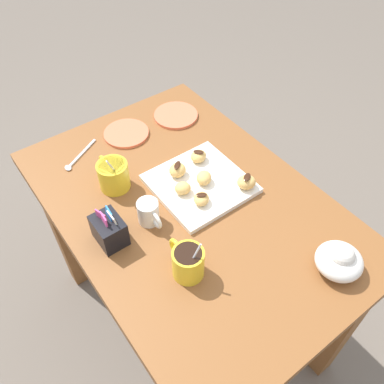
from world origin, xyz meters
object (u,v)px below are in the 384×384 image
(ice_cream_bowl, at_px, (340,260))
(beignet_2, at_px, (178,170))
(sugar_caddy, at_px, (109,230))
(beignet_5, at_px, (201,199))
(dining_table, at_px, (190,233))
(coffee_mug_yellow_left, at_px, (188,262))
(beignet_1, at_px, (204,178))
(coffee_mug_yellow_right, at_px, (113,174))
(saucer_coral_left, at_px, (176,115))
(beignet_4, at_px, (182,188))
(cream_pitcher_white, at_px, (149,212))
(beignet_0, at_px, (198,156))
(saucer_coral_right, at_px, (126,133))
(beignet_3, at_px, (246,182))
(pastry_plate_square, at_px, (200,184))

(ice_cream_bowl, bearing_deg, beignet_2, 15.52)
(sugar_caddy, xyz_separation_m, beignet_5, (-0.05, -0.27, -0.01))
(dining_table, relative_size, coffee_mug_yellow_left, 7.80)
(dining_table, height_order, beignet_5, beignet_5)
(beignet_1, bearing_deg, coffee_mug_yellow_right, 53.47)
(coffee_mug_yellow_left, distance_m, beignet_2, 0.33)
(sugar_caddy, height_order, saucer_coral_left, sugar_caddy)
(beignet_4, relative_size, beignet_5, 0.94)
(beignet_2, relative_size, beignet_5, 1.06)
(beignet_1, distance_m, beignet_4, 0.08)
(cream_pitcher_white, relative_size, beignet_0, 1.95)
(beignet_1, bearing_deg, saucer_coral_right, 10.80)
(beignet_1, distance_m, beignet_3, 0.13)
(dining_table, relative_size, coffee_mug_yellow_right, 7.69)
(coffee_mug_yellow_right, height_order, beignet_4, coffee_mug_yellow_right)
(ice_cream_bowl, xyz_separation_m, beignet_1, (0.43, 0.09, -0.00))
(cream_pitcher_white, xyz_separation_m, saucer_coral_left, (0.35, -0.33, -0.03))
(coffee_mug_yellow_right, relative_size, cream_pitcher_white, 1.29)
(coffee_mug_yellow_left, distance_m, beignet_4, 0.26)
(ice_cream_bowl, bearing_deg, beignet_4, 21.44)
(saucer_coral_right, distance_m, beignet_2, 0.28)
(cream_pitcher_white, distance_m, beignet_4, 0.13)
(beignet_0, relative_size, beignet_2, 0.99)
(beignet_1, bearing_deg, beignet_0, -27.52)
(ice_cream_bowl, xyz_separation_m, beignet_0, (0.52, 0.05, -0.01))
(beignet_3, bearing_deg, beignet_1, 44.49)
(cream_pitcher_white, bearing_deg, beignet_3, -104.03)
(cream_pitcher_white, distance_m, saucer_coral_left, 0.48)
(dining_table, xyz_separation_m, saucer_coral_left, (0.36, -0.20, 0.15))
(pastry_plate_square, bearing_deg, beignet_1, -127.73)
(coffee_mug_yellow_left, height_order, beignet_2, coffee_mug_yellow_left)
(dining_table, relative_size, beignet_1, 19.68)
(pastry_plate_square, distance_m, beignet_2, 0.08)
(cream_pitcher_white, bearing_deg, beignet_1, -85.34)
(coffee_mug_yellow_right, bearing_deg, beignet_2, -117.24)
(cream_pitcher_white, bearing_deg, dining_table, -95.57)
(coffee_mug_yellow_right, height_order, beignet_5, coffee_mug_yellow_right)
(saucer_coral_right, relative_size, beignet_0, 2.87)
(sugar_caddy, xyz_separation_m, beignet_2, (0.08, -0.28, -0.01))
(pastry_plate_square, bearing_deg, beignet_2, 29.23)
(coffee_mug_yellow_right, relative_size, ice_cream_bowl, 1.13)
(coffee_mug_yellow_right, bearing_deg, beignet_3, -129.40)
(saucer_coral_right, bearing_deg, ice_cream_bowl, -168.36)
(beignet_1, xyz_separation_m, beignet_5, (-0.06, 0.06, -0.00))
(beignet_0, xyz_separation_m, beignet_2, (-0.01, 0.09, 0.00))
(coffee_mug_yellow_right, bearing_deg, cream_pitcher_white, -176.46)
(pastry_plate_square, bearing_deg, saucer_coral_left, -22.96)
(saucer_coral_right, bearing_deg, pastry_plate_square, -170.43)
(cream_pitcher_white, xyz_separation_m, beignet_2, (0.09, -0.16, -0.00))
(coffee_mug_yellow_right, relative_size, beignet_2, 2.49)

